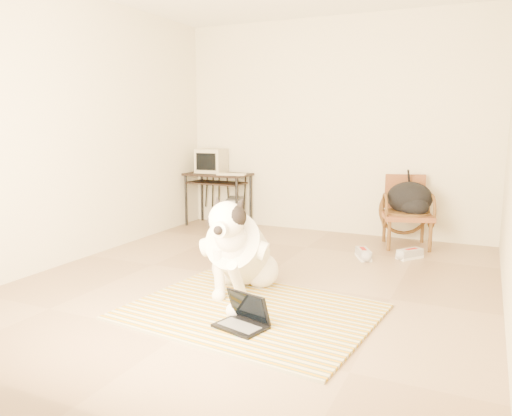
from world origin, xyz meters
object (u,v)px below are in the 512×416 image
Objects in this scene: dog at (239,252)px; crt_monitor at (211,161)px; rattan_chair at (407,211)px; backpack at (410,200)px; pc_tower at (234,212)px; computer_desk at (218,181)px; laptop at (244,318)px.

crt_monitor reaches higher than dog.
rattan_chair is 1.60× the size of backpack.
crt_monitor is at bearing 176.50° from backpack.
backpack is (2.69, -0.16, -0.34)m from crt_monitor.
pc_tower is at bearing 118.05° from dog.
rattan_chair reaches higher than pc_tower.
dog is 3.06× the size of crt_monitor.
rattan_chair is at bearing 161.59° from backpack.
laptop is at bearing -58.03° from computer_desk.
rattan_chair is (2.66, -0.15, -0.48)m from crt_monitor.
rattan_chair is (2.52, -0.08, -0.21)m from computer_desk.
pc_tower is 0.57× the size of rattan_chair.
dog reaches higher than laptop.
rattan_chair is 0.14m from backpack.
computer_desk reaches higher than pc_tower.
dog is 2.80m from computer_desk.
laptop is 3.57m from computer_desk.
crt_monitor is 0.79m from pc_tower.
crt_monitor is at bearing 152.52° from computer_desk.
crt_monitor is at bearing 123.17° from laptop.
crt_monitor is 0.48× the size of rattan_chair.
dog is at bearing 119.32° from laptop.
rattan_chair is at bearing 77.34° from laptop.
computer_desk is (-1.87, 2.99, 0.54)m from laptop.
crt_monitor reaches higher than pc_tower.
laptop is at bearing -102.66° from rattan_chair.
computer_desk is 2.56m from backpack.
laptop is at bearing -56.83° from crt_monitor.
computer_desk is at bearing -176.69° from pc_tower.
crt_monitor is at bearing 171.79° from pc_tower.
backpack is at bearing 76.58° from laptop.
rattan_chair is (0.65, 2.91, 0.33)m from laptop.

